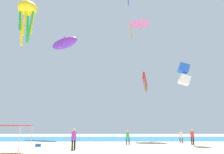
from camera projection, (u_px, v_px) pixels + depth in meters
name	position (u px, v px, depth m)	size (l,w,h in m)	color
ground	(111.00, 153.00, 18.37)	(110.00, 110.00, 0.10)	beige
ocean_strip	(111.00, 138.00, 42.56)	(110.00, 19.89, 0.03)	#1E6B93
canopy_tent	(8.00, 127.00, 18.49)	(3.23, 2.75, 2.17)	#B2B2B7
person_near_tent	(74.00, 137.00, 20.60)	(0.45, 0.46, 1.90)	black
person_leftmost	(128.00, 136.00, 26.68)	(0.45, 0.40, 1.68)	#33384C
person_central	(181.00, 136.00, 29.95)	(0.42, 0.38, 1.62)	brown
person_rightmost	(192.00, 136.00, 26.70)	(0.43, 0.42, 1.77)	black
cooler_box	(38.00, 145.00, 24.10)	(0.57, 0.37, 0.35)	blue
kite_parafoil_red	(145.00, 82.00, 36.72)	(1.47, 4.33, 2.68)	red
kite_inflatable_purple	(64.00, 43.00, 49.61)	(7.76, 7.01, 3.08)	purple
kite_delta_pink	(140.00, 22.00, 47.29)	(5.50, 5.50, 3.41)	pink
kite_box_blue	(184.00, 74.00, 30.10)	(1.74, 1.47, 3.07)	blue
kite_octopus_yellow	(27.00, 10.00, 29.77)	(3.51, 3.51, 5.96)	yellow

